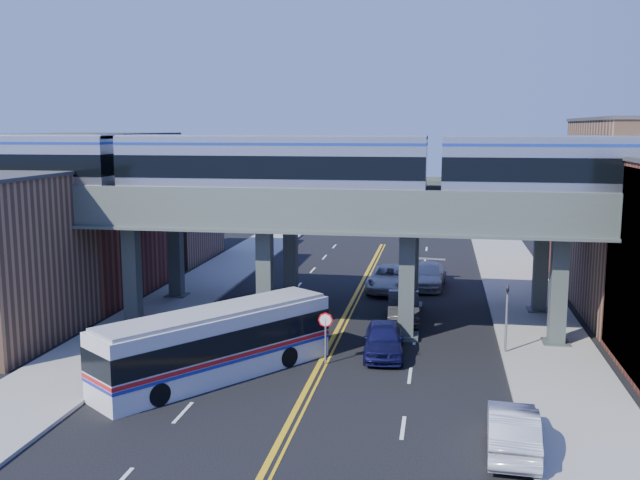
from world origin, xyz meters
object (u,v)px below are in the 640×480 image
object	(u,v)px
car_lane_a	(384,339)
car_lane_c	(389,278)
transit_bus	(217,344)
transit_train	(271,166)
stop_sign	(326,330)
car_lane_b	(403,307)
car_lane_d	(428,275)
car_parked_curb	(513,429)
traffic_signal	(507,311)

from	to	relation	value
car_lane_a	car_lane_c	bearing A→B (deg)	89.26
transit_bus	car_lane_a	distance (m)	8.74
transit_train	stop_sign	xyz separation A→B (m)	(3.85, -5.00, -7.72)
transit_bus	car_lane_c	distance (m)	20.69
transit_train	car_lane_b	size ratio (longest dim) A/B	10.00
car_lane_a	car_lane_d	distance (m)	16.57
transit_bus	car_lane_d	size ratio (longest dim) A/B	1.90
car_lane_a	car_lane_b	size ratio (longest dim) A/B	0.96
transit_train	car_lane_a	world-z (taller)	transit_train
car_lane_a	car_lane_c	xyz separation A→B (m)	(-0.81, 15.06, -0.00)
stop_sign	car_parked_curb	xyz separation A→B (m)	(8.20, -8.37, -0.93)
transit_train	stop_sign	distance (m)	9.97
transit_bus	car_lane_c	xyz separation A→B (m)	(6.64, 19.58, -0.74)
transit_bus	stop_sign	bearing A→B (deg)	-23.63
traffic_signal	car_lane_b	bearing A→B (deg)	134.45
transit_train	car_lane_c	xyz separation A→B (m)	(5.77, 11.91, -8.62)
car_lane_c	car_lane_a	bearing A→B (deg)	-84.10
transit_train	car_parked_curb	world-z (taller)	transit_train
car_lane_d	car_lane_a	bearing A→B (deg)	-91.82
car_lane_a	car_lane_c	world-z (taller)	car_lane_a
stop_sign	car_lane_b	xyz separation A→B (m)	(3.37, 8.64, -0.89)
traffic_signal	transit_bus	world-z (taller)	traffic_signal
stop_sign	car_lane_b	bearing A→B (deg)	68.70
car_lane_a	car_parked_curb	xyz separation A→B (m)	(5.47, -10.21, -0.03)
transit_bus	car_lane_a	xyz separation A→B (m)	(7.45, 4.52, -0.73)
car_lane_a	transit_train	bearing A→B (deg)	150.58
car_lane_a	car_parked_curb	size ratio (longest dim) A/B	1.00
traffic_signal	transit_bus	distance (m)	14.77
traffic_signal	transit_bus	bearing A→B (deg)	-157.40
transit_train	car_parked_curb	distance (m)	19.97
car_lane_b	car_parked_curb	bearing A→B (deg)	-77.64
stop_sign	traffic_signal	bearing A→B (deg)	18.63
traffic_signal	car_parked_curb	size ratio (longest dim) A/B	0.81
stop_sign	car_lane_a	bearing A→B (deg)	34.14
transit_train	car_parked_curb	size ratio (longest dim) A/B	10.39
traffic_signal	car_lane_a	bearing A→B (deg)	-169.43
car_lane_c	transit_bus	bearing A→B (deg)	-105.92
transit_bus	transit_train	bearing A→B (deg)	30.40
stop_sign	car_lane_c	bearing A→B (deg)	83.54
transit_train	car_lane_d	size ratio (longest dim) A/B	8.87
stop_sign	transit_bus	size ratio (longest dim) A/B	0.23
stop_sign	transit_bus	bearing A→B (deg)	-150.50
car_lane_a	traffic_signal	bearing A→B (deg)	6.74
car_lane_b	car_parked_curb	distance (m)	17.68
car_lane_c	car_lane_d	bearing A→B (deg)	30.11
car_lane_b	car_lane_d	world-z (taller)	car_lane_b
traffic_signal	car_lane_d	world-z (taller)	traffic_signal
car_lane_b	car_lane_c	bearing A→B (deg)	96.47
stop_sign	car_lane_d	xyz separation A→B (m)	(4.63, 18.31, -0.90)
car_parked_curb	transit_bus	bearing A→B (deg)	-20.66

